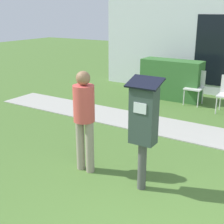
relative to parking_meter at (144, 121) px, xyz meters
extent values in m
cube|color=black|center=(-0.61, 5.69, 0.28)|extent=(1.10, 0.02, 2.00)
cylinder|color=#4C4C4C|center=(0.00, 0.00, -0.67)|extent=(0.12, 0.12, 0.70)
cube|color=#2D3D38|center=(0.00, 0.00, 0.08)|extent=(0.34, 0.22, 0.80)
cube|color=silver|center=(0.00, -0.12, 0.20)|extent=(0.18, 0.01, 0.14)
cube|color=black|center=(0.00, 0.00, 0.51)|extent=(0.44, 0.31, 0.12)
cylinder|color=gray|center=(-1.08, 0.01, -0.61)|extent=(0.13, 0.13, 0.82)
cylinder|color=gray|center=(-0.90, 0.01, -0.61)|extent=(0.13, 0.13, 0.82)
cylinder|color=#D14C47|center=(-0.99, 0.01, 0.08)|extent=(0.32, 0.32, 0.55)
sphere|color=#8C6647|center=(-0.99, 0.01, 0.46)|extent=(0.21, 0.21, 0.21)
cylinder|color=silver|center=(-0.91, 4.25, -0.81)|extent=(0.03, 0.03, 0.42)
cylinder|color=silver|center=(-0.53, 4.25, -0.81)|extent=(0.03, 0.03, 0.42)
cylinder|color=silver|center=(-0.91, 4.63, -0.81)|extent=(0.03, 0.03, 0.42)
cylinder|color=silver|center=(-0.53, 4.63, -0.81)|extent=(0.03, 0.03, 0.42)
cube|color=silver|center=(-0.72, 4.44, -0.58)|extent=(0.44, 0.44, 0.04)
cube|color=silver|center=(-0.72, 4.64, -0.34)|extent=(0.44, 0.04, 0.44)
cylinder|color=silver|center=(0.01, 3.95, -0.81)|extent=(0.03, 0.03, 0.42)
cylinder|color=silver|center=(0.01, 4.33, -0.81)|extent=(0.03, 0.03, 0.42)
cube|color=#33662D|center=(-1.46, 4.69, -0.47)|extent=(1.68, 0.60, 1.10)
camera|label=1|loc=(1.71, -3.50, 1.39)|focal=50.00mm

